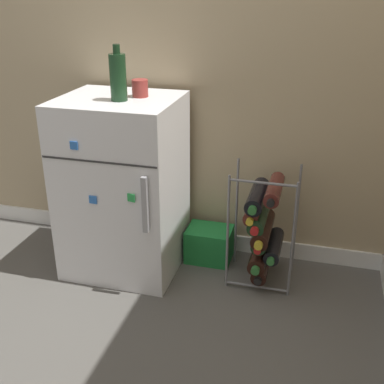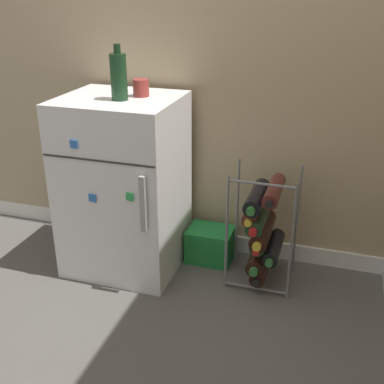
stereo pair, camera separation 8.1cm
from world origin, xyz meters
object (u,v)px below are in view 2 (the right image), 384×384
at_px(fridge_top_cup, 141,88).
at_px(mini_fridge, 124,185).
at_px(soda_box, 210,244).
at_px(wine_rack, 262,229).
at_px(fridge_top_bottle, 119,76).

bearing_deg(fridge_top_cup, mini_fridge, -151.09).
height_order(soda_box, fridge_top_cup, fridge_top_cup).
height_order(wine_rack, fridge_top_bottle, fridge_top_bottle).
distance_m(wine_rack, fridge_top_cup, 0.86).
relative_size(mini_fridge, soda_box, 3.75).
height_order(fridge_top_cup, fridge_top_bottle, fridge_top_bottle).
distance_m(soda_box, fridge_top_cup, 0.88).
bearing_deg(mini_fridge, fridge_top_cup, 28.91).
bearing_deg(mini_fridge, fridge_top_bottle, -57.30).
bearing_deg(fridge_top_cup, wine_rack, -0.75).
bearing_deg(fridge_top_cup, soda_box, 18.14).
relative_size(wine_rack, soda_box, 2.48).
distance_m(mini_fridge, fridge_top_bottle, 0.54).
distance_m(mini_fridge, soda_box, 0.55).
bearing_deg(wine_rack, soda_box, 158.87).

